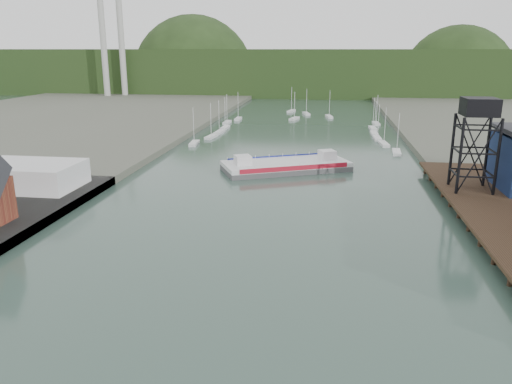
# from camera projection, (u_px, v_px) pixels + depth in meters

# --- Properties ---
(east_pier) EXTENTS (14.00, 70.00, 2.45)m
(east_pier) POSITION_uv_depth(u_px,v_px,m) (506.00, 214.00, 75.59)
(east_pier) COLOR black
(east_pier) RESTS_ON ground
(white_shed) EXTENTS (18.00, 12.00, 4.50)m
(white_shed) POSITION_uv_depth(u_px,v_px,m) (29.00, 175.00, 90.97)
(white_shed) COLOR silver
(white_shed) RESTS_ON west_quay
(lift_tower) EXTENTS (6.50, 6.50, 16.00)m
(lift_tower) POSITION_uv_depth(u_px,v_px,m) (479.00, 113.00, 84.44)
(lift_tower) COLOR black
(lift_tower) RESTS_ON east_pier
(marina_sailboats) EXTENTS (57.71, 92.65, 0.90)m
(marina_sailboats) POSITION_uv_depth(u_px,v_px,m) (299.00, 127.00, 170.01)
(marina_sailboats) COLOR silver
(marina_sailboats) RESTS_ON ground
(smokestacks) EXTENTS (11.20, 8.20, 60.00)m
(smokestacks) POSITION_uv_depth(u_px,v_px,m) (112.00, 41.00, 265.89)
(smokestacks) COLOR #AEAFA9
(smokestacks) RESTS_ON ground
(distant_hills) EXTENTS (500.00, 120.00, 80.00)m
(distant_hills) POSITION_uv_depth(u_px,v_px,m) (309.00, 74.00, 322.75)
(distant_hills) COLOR #1F3115
(distant_hills) RESTS_ON ground
(chain_ferry) EXTENTS (29.66, 21.64, 3.97)m
(chain_ferry) POSITION_uv_depth(u_px,v_px,m) (286.00, 165.00, 110.85)
(chain_ferry) COLOR #4D4D4F
(chain_ferry) RESTS_ON ground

